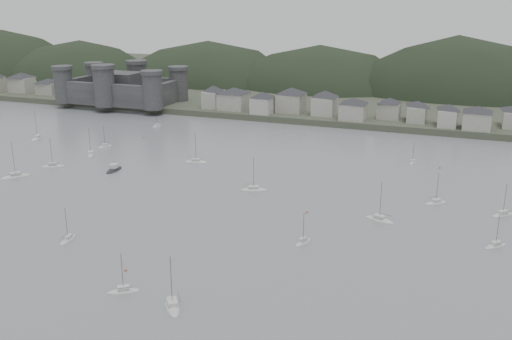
% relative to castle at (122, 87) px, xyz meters
% --- Properties ---
extents(ground, '(900.00, 900.00, 0.00)m').
position_rel_castle_xyz_m(ground, '(120.00, -179.80, -10.96)').
color(ground, slate).
rests_on(ground, ground).
extents(far_shore_land, '(900.00, 250.00, 3.00)m').
position_rel_castle_xyz_m(far_shore_land, '(120.00, 115.20, -9.46)').
color(far_shore_land, '#383D2D').
rests_on(far_shore_land, ground).
extents(forested_ridge, '(851.55, 103.94, 102.57)m').
position_rel_castle_xyz_m(forested_ridge, '(124.83, 89.60, -22.25)').
color(forested_ridge, black).
rests_on(forested_ridge, ground).
extents(castle, '(66.00, 43.00, 20.00)m').
position_rel_castle_xyz_m(castle, '(0.00, 0.00, 0.00)').
color(castle, '#303033').
rests_on(castle, far_shore_land).
extents(waterfront_town, '(451.48, 28.46, 12.92)m').
position_rel_castle_xyz_m(waterfront_town, '(170.59, 3.54, -2.30)').
color(waterfront_town, gray).
rests_on(waterfront_town, far_shore_land).
extents(sailboat_lead, '(6.27, 6.43, 9.34)m').
position_rel_castle_xyz_m(sailboat_lead, '(191.55, -125.80, -10.78)').
color(sailboat_lead, beige).
rests_on(sailboat_lead, ground).
extents(moored_fleet, '(254.87, 171.36, 13.63)m').
position_rel_castle_xyz_m(moored_fleet, '(88.44, -125.49, -10.79)').
color(moored_fleet, beige).
rests_on(moored_fleet, ground).
extents(motor_launch_far, '(3.75, 9.14, 4.12)m').
position_rel_castle_xyz_m(motor_launch_far, '(66.15, -105.13, -10.68)').
color(motor_launch_far, black).
rests_on(motor_launch_far, ground).
extents(mooring_buoys, '(130.45, 111.04, 0.70)m').
position_rel_castle_xyz_m(mooring_buoys, '(104.61, -113.23, -10.81)').
color(mooring_buoys, '#AD5B39').
rests_on(mooring_buoys, ground).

